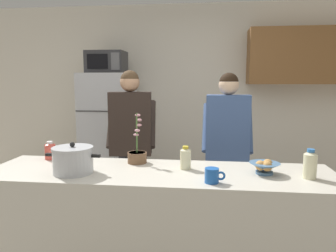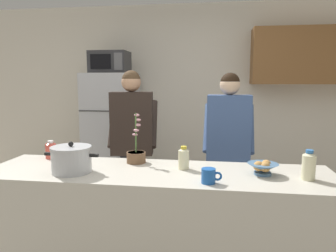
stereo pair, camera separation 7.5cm
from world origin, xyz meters
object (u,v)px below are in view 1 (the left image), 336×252
object	(u,v)px
microwave	(107,62)
person_by_sink	(227,136)
bottle_mid_counter	(310,164)
person_near_pot	(131,132)
refrigerator	(109,136)
coffee_mug	(212,176)
cooking_pot	(73,160)
potted_orchid	(137,155)
bread_bowl	(265,167)
bottle_near_edge	(50,150)
bottle_far_corner	(185,158)

from	to	relation	value
microwave	person_by_sink	bearing A→B (deg)	-31.49
person_by_sink	bottle_mid_counter	world-z (taller)	person_by_sink
person_near_pot	refrigerator	bearing A→B (deg)	119.88
refrigerator	coffee_mug	world-z (taller)	refrigerator
microwave	refrigerator	bearing A→B (deg)	90.07
refrigerator	microwave	xyz separation A→B (m)	(0.00, -0.02, 0.97)
refrigerator	cooking_pot	bearing A→B (deg)	-79.74
microwave	person_near_pot	size ratio (longest dim) A/B	0.29
person_near_pot	cooking_pot	world-z (taller)	person_near_pot
coffee_mug	potted_orchid	world-z (taller)	potted_orchid
person_near_pot	bottle_mid_counter	size ratio (longest dim) A/B	8.38
refrigerator	bread_bowl	world-z (taller)	refrigerator
person_by_sink	potted_orchid	bearing A→B (deg)	-136.76
microwave	bread_bowl	size ratio (longest dim) A/B	2.26
bottle_near_edge	bottle_far_corner	distance (m)	1.14
person_near_pot	coffee_mug	distance (m)	1.43
microwave	coffee_mug	xyz separation A→B (m)	(1.32, -2.04, -0.83)
person_near_pot	bottle_far_corner	distance (m)	1.07
cooking_pot	potted_orchid	world-z (taller)	potted_orchid
person_near_pot	coffee_mug	bearing A→B (deg)	-55.39
cooking_pot	bread_bowl	size ratio (longest dim) A/B	1.87
bottle_mid_counter	microwave	bearing A→B (deg)	136.34
bottle_near_edge	microwave	bearing A→B (deg)	90.12
coffee_mug	bottle_far_corner	xyz separation A→B (m)	(-0.19, 0.30, 0.04)
person_near_pot	person_by_sink	world-z (taller)	person_near_pot
cooking_pot	bottle_near_edge	distance (m)	0.50
coffee_mug	cooking_pot	bearing A→B (deg)	173.91
bottle_mid_counter	potted_orchid	bearing A→B (deg)	168.07
bottle_far_corner	person_by_sink	bearing A→B (deg)	66.66
bottle_near_edge	person_near_pot	bearing A→B (deg)	54.44
person_near_pot	microwave	bearing A→B (deg)	120.49
bottle_mid_counter	potted_orchid	xyz separation A→B (m)	(-1.22, 0.26, -0.03)
refrigerator	microwave	distance (m)	0.97
cooking_pot	bottle_near_edge	world-z (taller)	cooking_pot
refrigerator	bottle_mid_counter	xyz separation A→B (m)	(1.97, -1.90, 0.19)
bread_bowl	bottle_far_corner	world-z (taller)	bottle_far_corner
bottle_near_edge	bottle_far_corner	bearing A→B (deg)	-8.01
cooking_pot	bread_bowl	xyz separation A→B (m)	(1.33, 0.13, -0.04)
bottle_far_corner	potted_orchid	xyz separation A→B (m)	(-0.39, 0.13, -0.02)
bread_bowl	bottle_near_edge	bearing A→B (deg)	172.39
coffee_mug	potted_orchid	size ratio (longest dim) A/B	0.33
cooking_pot	bottle_mid_counter	bearing A→B (deg)	2.32
person_near_pot	potted_orchid	xyz separation A→B (m)	(0.23, -0.75, -0.06)
microwave	bottle_near_edge	xyz separation A→B (m)	(0.00, -1.59, -0.81)
coffee_mug	bottle_near_edge	world-z (taller)	bottle_near_edge
bread_bowl	refrigerator	bearing A→B (deg)	132.62
bread_bowl	person_near_pot	bearing A→B (deg)	141.33
potted_orchid	bottle_far_corner	bearing A→B (deg)	-18.22
coffee_mug	bread_bowl	xyz separation A→B (m)	(0.36, 0.23, 0.00)
bottle_mid_counter	bread_bowl	bearing A→B (deg)	167.03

